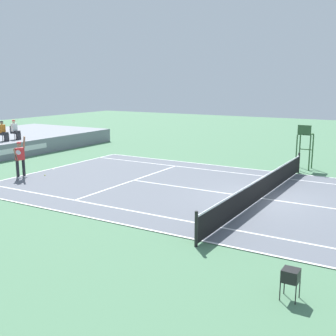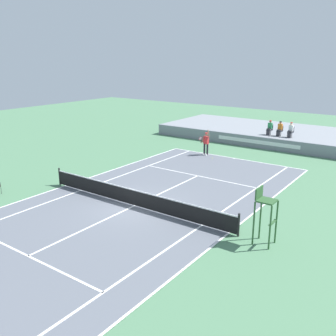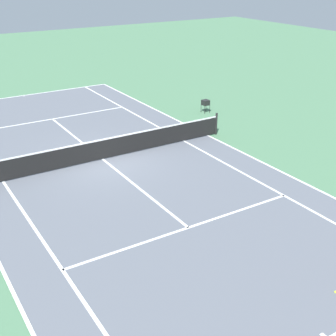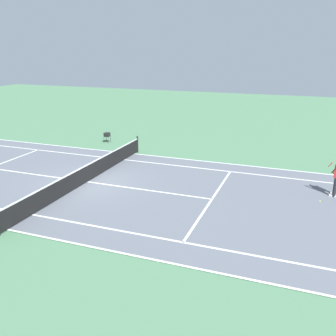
% 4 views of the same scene
% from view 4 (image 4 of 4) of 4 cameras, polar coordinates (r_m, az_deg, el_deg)
% --- Properties ---
extents(ground_plane, '(80.00, 80.00, 0.00)m').
position_cam_4_polar(ground_plane, '(19.18, -12.15, -2.15)').
color(ground_plane, '#4C7A56').
extents(court, '(11.08, 23.88, 0.03)m').
position_cam_4_polar(court, '(19.18, -12.15, -2.12)').
color(court, slate).
rests_on(court, ground).
extents(net, '(11.98, 0.10, 1.07)m').
position_cam_4_polar(net, '(19.01, -12.25, -0.67)').
color(net, black).
rests_on(net, ground).
extents(tennis_ball, '(0.07, 0.07, 0.07)m').
position_cam_4_polar(tennis_ball, '(17.74, 22.23, -4.72)').
color(tennis_ball, '#D1E533').
rests_on(tennis_ball, ground).
extents(ball_hopper, '(0.36, 0.36, 0.70)m').
position_cam_4_polar(ball_hopper, '(26.84, -9.32, 5.09)').
color(ball_hopper, black).
rests_on(ball_hopper, ground).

